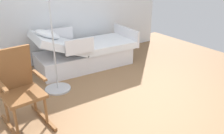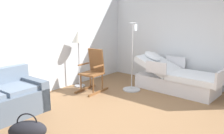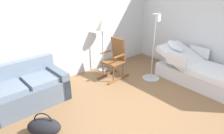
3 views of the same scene
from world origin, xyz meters
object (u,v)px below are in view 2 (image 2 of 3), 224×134
iv_pole (132,80)px  hospital_bed (177,79)px  rocking_chair (93,71)px  floor_lamp (78,40)px  duffel_bag (28,130)px

iv_pole → hospital_bed: bearing=-52.2°
hospital_bed → rocking_chair: rocking_chair is taller
floor_lamp → hospital_bed: bearing=-58.4°
hospital_bed → rocking_chair: bearing=129.8°
hospital_bed → floor_lamp: size_ratio=1.45×
hospital_bed → duffel_bag: hospital_bed is taller
hospital_bed → floor_lamp: bearing=121.6°
rocking_chair → floor_lamp: (0.02, 0.54, 0.72)m
floor_lamp → duffel_bag: 2.97m
floor_lamp → duffel_bag: size_ratio=2.37×
hospital_bed → rocking_chair: size_ratio=2.04×
hospital_bed → rocking_chair: 2.09m
hospital_bed → duffel_bag: (-3.67, 0.69, -0.14)m
rocking_chair → iv_pole: 1.00m
rocking_chair → floor_lamp: bearing=87.9°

